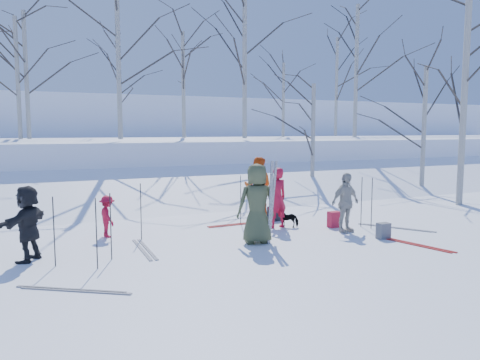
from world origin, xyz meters
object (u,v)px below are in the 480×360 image
skier_redor_behind (258,187)px  backpack_grey (383,231)px  skier_red_north (277,198)px  skier_red_seated (107,216)px  skier_cream_east (345,203)px  skier_grey_west (28,223)px  skier_olive_center (257,204)px  backpack_red (334,219)px  backpack_dark (274,214)px  dog (288,218)px

skier_redor_behind → backpack_grey: skier_redor_behind is taller
skier_red_north → skier_red_seated: (-4.25, 0.73, -0.29)m
skier_cream_east → skier_grey_west: size_ratio=1.01×
skier_red_north → skier_redor_behind: (0.28, 1.68, 0.09)m
skier_olive_center → skier_grey_west: skier_olive_center is taller
skier_cream_east → backpack_grey: bearing=-77.8°
skier_red_seated → skier_grey_west: (-1.74, -1.46, 0.25)m
skier_red_seated → backpack_red: skier_red_seated is taller
skier_redor_behind → skier_cream_east: (1.04, -2.86, -0.13)m
skier_olive_center → skier_grey_west: size_ratio=1.22×
skier_red_north → skier_grey_west: skier_red_north is taller
skier_red_north → backpack_red: bearing=152.9°
backpack_grey → backpack_dark: 3.30m
skier_grey_west → dog: bearing=130.2°
skier_red_north → skier_cream_east: 1.77m
skier_olive_center → skier_red_seated: 3.65m
backpack_dark → dog: bearing=-94.1°
backpack_red → dog: bearing=153.4°
backpack_dark → backpack_grey: bearing=-66.7°
skier_redor_behind → skier_grey_west: skier_redor_behind is taller
skier_red_seated → dog: 4.65m
skier_red_north → backpack_dark: skier_red_north is taller
skier_olive_center → backpack_red: size_ratio=4.36×
skier_olive_center → backpack_red: bearing=-155.2°
skier_red_seated → skier_grey_west: skier_grey_west is taller
skier_grey_west → dog: size_ratio=2.73×
skier_red_seated → backpack_dark: bearing=-96.6°
skier_cream_east → dog: skier_cream_east is taller
backpack_red → backpack_grey: (0.28, -1.58, -0.02)m
skier_olive_center → backpack_dark: bearing=-117.5°
skier_grey_west → backpack_red: size_ratio=3.58×
skier_red_north → skier_redor_behind: size_ratio=0.90×
skier_grey_west → dog: 6.39m
skier_grey_west → backpack_red: 7.44m
skier_olive_center → backpack_grey: skier_olive_center is taller
skier_red_seated → skier_cream_east: size_ratio=0.67×
skier_cream_east → backpack_red: size_ratio=3.60×
skier_redor_behind → backpack_red: size_ratio=4.25×
skier_cream_east → skier_grey_west: 7.32m
skier_red_north → backpack_dark: bearing=-119.9°
skier_olive_center → skier_red_north: size_ratio=1.14×
dog → backpack_dark: dog is taller
skier_red_north → skier_red_seated: 4.32m
skier_grey_west → skier_olive_center: bearing=116.9°
skier_cream_east → backpack_grey: skier_cream_east is taller
skier_redor_behind → dog: size_ratio=3.23×
skier_olive_center → dog: 2.14m
skier_red_north → skier_olive_center: bearing=41.3°
dog → backpack_dark: size_ratio=1.38×
skier_olive_center → backpack_dark: 2.82m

